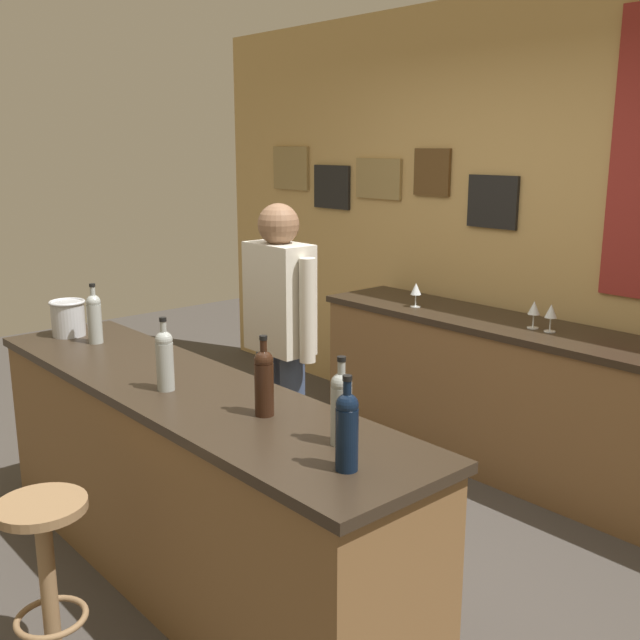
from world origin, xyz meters
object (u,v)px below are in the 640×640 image
ice_bucket (68,317)px  wine_glass_c (551,312)px  bartender (280,337)px  bar_stool (46,558)px  wine_bottle_e (347,428)px  wine_bottle_c (264,380)px  wine_bottle_d (341,406)px  wine_bottle_a (94,317)px  wine_glass_b (534,309)px  wine_glass_a (416,290)px  wine_bottle_b (165,358)px

ice_bucket → wine_glass_c: (1.59, 2.05, -0.01)m
bartender → bar_stool: 1.60m
wine_bottle_e → wine_glass_c: bearing=105.7°
bartender → wine_glass_c: bartender is taller
wine_bottle_c → wine_bottle_d: same height
wine_bottle_a → wine_bottle_e: (1.94, -0.08, 0.00)m
bartender → wine_bottle_e: bartender is taller
wine_bottle_d → bartender: bearing=150.1°
wine_bottle_d → wine_glass_b: wine_bottle_d is taller
wine_bottle_d → ice_bucket: (-2.01, -0.09, -0.04)m
wine_bottle_a → ice_bucket: (-0.23, -0.04, -0.04)m
bartender → wine_glass_a: bearing=96.1°
wine_bottle_a → wine_glass_b: size_ratio=1.97×
wine_bottle_b → wine_glass_a: size_ratio=1.97×
wine_glass_a → wine_bottle_b: bearing=-77.6°
wine_bottle_e → wine_glass_c: 2.17m
wine_bottle_d → ice_bucket: 2.02m
bar_stool → bartender: bearing=108.3°
wine_bottle_a → wine_glass_b: 2.36m
wine_bottle_b → wine_glass_b: bearing=80.4°
wine_bottle_b → wine_bottle_d: bearing=10.0°
wine_glass_a → wine_glass_c: (0.91, 0.07, 0.00)m
wine_bottle_b → wine_bottle_e: 1.05m
wine_glass_a → bar_stool: bearing=-77.1°
bar_stool → wine_bottle_b: size_ratio=2.22×
wine_bottle_e → wine_glass_a: size_ratio=1.97×
wine_glass_a → bartender: bearing=-83.9°
bar_stool → wine_bottle_e: wine_bottle_e is taller
ice_bucket → wine_glass_b: ice_bucket is taller
wine_glass_a → wine_glass_b: 0.81m
wine_glass_b → wine_glass_c: (0.11, -0.00, 0.00)m
wine_bottle_d → wine_glass_c: 2.01m
wine_bottle_a → wine_bottle_c: 1.39m
wine_glass_b → wine_bottle_d: bearing=-74.9°
wine_bottle_b → ice_bucket: 1.13m
wine_bottle_e → wine_bottle_d: bearing=141.9°
wine_bottle_a → wine_bottle_b: bearing=-7.1°
wine_glass_a → wine_bottle_c: bearing=-63.6°
wine_bottle_a → wine_bottle_e: same height
wine_bottle_c → wine_bottle_e: same height
wine_bottle_c → wine_glass_c: wine_bottle_c is taller
wine_bottle_c → wine_glass_a: 2.14m
wine_bottle_c → ice_bucket: 1.63m
bartender → wine_bottle_d: 1.40m
wine_bottle_a → wine_bottle_d: same height
bartender → wine_glass_c: size_ratio=10.45×
ice_bucket → wine_glass_a: size_ratio=1.21×
bar_stool → wine_bottle_b: (-0.16, 0.60, 0.60)m
wine_bottle_a → bartender: bearing=52.5°
wine_bottle_d → wine_bottle_b: bearing=-170.0°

